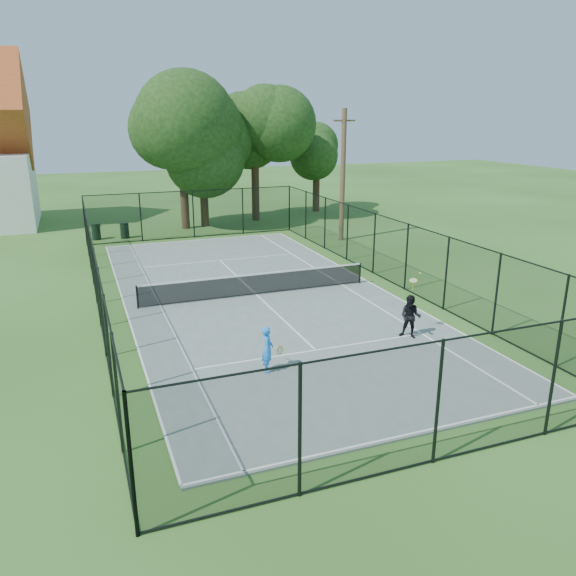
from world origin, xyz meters
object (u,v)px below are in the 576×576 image
object	(u,v)px
trash_bin_left	(96,231)
tennis_net	(256,283)
player_blue	(268,349)
trash_bin_right	(125,230)
player_black	(410,317)
utility_pole	(343,175)

from	to	relation	value
trash_bin_left	tennis_net	bearing A→B (deg)	-67.99
tennis_net	trash_bin_left	size ratio (longest dim) A/B	9.83
player_blue	trash_bin_left	bearing A→B (deg)	100.09
trash_bin_right	tennis_net	bearing A→B (deg)	-73.82
trash_bin_left	trash_bin_right	size ratio (longest dim) A/B	1.02
tennis_net	player_black	distance (m)	7.41
utility_pole	player_black	xyz separation A→B (m)	(-4.93, -15.52, -3.18)
trash_bin_left	trash_bin_right	xyz separation A→B (m)	(1.71, -0.19, -0.01)
tennis_net	utility_pole	xyz separation A→B (m)	(8.44, 9.00, 3.43)
trash_bin_right	player_black	size ratio (longest dim) A/B	0.46
player_blue	player_black	size ratio (longest dim) A/B	0.65
player_blue	tennis_net	bearing A→B (deg)	74.78
trash_bin_left	player_black	size ratio (longest dim) A/B	0.46
trash_bin_right	player_blue	world-z (taller)	player_blue
player_blue	player_black	distance (m)	5.56
trash_bin_left	player_black	distance (m)	23.06
tennis_net	player_blue	world-z (taller)	player_blue
trash_bin_left	player_blue	size ratio (longest dim) A/B	0.71
trash_bin_right	utility_pole	xyz separation A→B (m)	(12.61, -5.36, 3.50)
tennis_net	player_black	xyz separation A→B (m)	(3.51, -6.52, 0.25)
tennis_net	utility_pole	distance (m)	12.81
utility_pole	player_black	bearing A→B (deg)	-107.63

